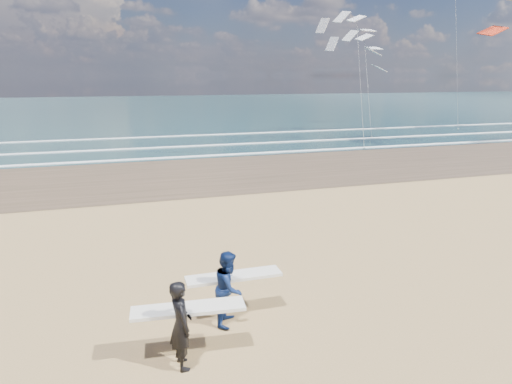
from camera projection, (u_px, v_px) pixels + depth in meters
name	position (u px, v px, depth m)	size (l,w,h in m)	color
wet_sand_strip	(456.00, 155.00, 31.69)	(220.00, 12.00, 0.01)	#493A27
ocean	(244.00, 107.00, 81.62)	(220.00, 100.00, 0.02)	#1B393B
foam_breakers	(377.00, 137.00, 41.02)	(220.00, 11.70, 0.05)	white
surfer_near	(182.00, 322.00, 8.56)	(2.24, 1.06, 1.75)	black
surfer_far	(229.00, 287.00, 10.10)	(2.20, 1.13, 1.69)	#0E1F4F
kite_1	(359.00, 66.00, 35.49)	(5.94, 4.75, 10.94)	slate
kite_5	(456.00, 44.00, 47.33)	(5.03, 4.65, 16.50)	slate
kite_7	(366.00, 69.00, 42.62)	(6.75, 4.84, 10.24)	slate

